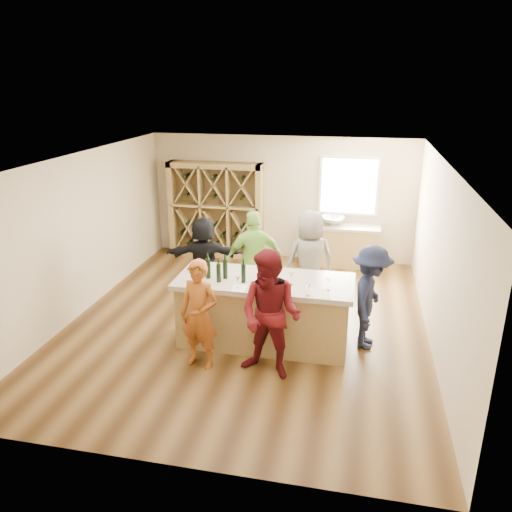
% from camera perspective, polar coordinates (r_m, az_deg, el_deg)
% --- Properties ---
extents(floor, '(6.00, 7.00, 0.10)m').
position_cam_1_polar(floor, '(8.76, -0.92, -7.80)').
color(floor, brown).
rests_on(floor, ground).
extents(ceiling, '(6.00, 7.00, 0.10)m').
position_cam_1_polar(ceiling, '(7.85, -1.04, 11.32)').
color(ceiling, white).
rests_on(ceiling, ground).
extents(wall_back, '(6.00, 0.10, 2.80)m').
position_cam_1_polar(wall_back, '(11.55, 2.97, 6.68)').
color(wall_back, '#C8B591').
rests_on(wall_back, ground).
extents(wall_front, '(6.00, 0.10, 2.80)m').
position_cam_1_polar(wall_front, '(5.09, -10.06, -11.22)').
color(wall_front, '#C8B591').
rests_on(wall_front, ground).
extents(wall_left, '(0.10, 7.00, 2.80)m').
position_cam_1_polar(wall_left, '(9.33, -19.58, 2.39)').
color(wall_left, '#C8B591').
rests_on(wall_left, ground).
extents(wall_right, '(0.10, 7.00, 2.80)m').
position_cam_1_polar(wall_right, '(8.11, 20.54, -0.25)').
color(wall_right, '#C8B591').
rests_on(wall_right, ground).
extents(window_frame, '(1.30, 0.06, 1.30)m').
position_cam_1_polar(window_frame, '(11.27, 10.55, 7.87)').
color(window_frame, white).
rests_on(window_frame, wall_back).
extents(window_pane, '(1.18, 0.01, 1.18)m').
position_cam_1_polar(window_pane, '(11.24, 10.55, 7.83)').
color(window_pane, white).
rests_on(window_pane, wall_back).
extents(wine_rack, '(2.20, 0.45, 2.20)m').
position_cam_1_polar(wine_rack, '(11.68, -4.59, 5.27)').
color(wine_rack, '#9B804A').
rests_on(wine_rack, floor).
extents(back_counter_base, '(1.60, 0.58, 0.86)m').
position_cam_1_polar(back_counter_base, '(11.35, 9.59, 1.10)').
color(back_counter_base, '#9B804A').
rests_on(back_counter_base, floor).
extents(back_counter_top, '(1.70, 0.62, 0.06)m').
position_cam_1_polar(back_counter_top, '(11.22, 9.73, 3.33)').
color(back_counter_top, '#B1A491').
rests_on(back_counter_top, back_counter_base).
extents(sink, '(0.54, 0.54, 0.19)m').
position_cam_1_polar(sink, '(11.19, 8.74, 4.00)').
color(sink, silver).
rests_on(sink, back_counter_top).
extents(faucet, '(0.02, 0.02, 0.30)m').
position_cam_1_polar(faucet, '(11.35, 8.81, 4.52)').
color(faucet, silver).
rests_on(faucet, back_counter_top).
extents(tasting_counter_base, '(2.60, 1.00, 1.00)m').
position_cam_1_polar(tasting_counter_base, '(7.89, 0.97, -6.57)').
color(tasting_counter_base, '#9B804A').
rests_on(tasting_counter_base, floor).
extents(tasting_counter_top, '(2.72, 1.12, 0.08)m').
position_cam_1_polar(tasting_counter_top, '(7.67, 0.99, -2.95)').
color(tasting_counter_top, '#B1A491').
rests_on(tasting_counter_top, tasting_counter_base).
extents(wine_bottle_a, '(0.10, 0.10, 0.31)m').
position_cam_1_polar(wine_bottle_a, '(7.68, -5.49, -1.42)').
color(wine_bottle_a, black).
rests_on(wine_bottle_a, tasting_counter_top).
extents(wine_bottle_b, '(0.09, 0.09, 0.29)m').
position_cam_1_polar(wine_bottle_b, '(7.53, -4.29, -1.94)').
color(wine_bottle_b, black).
rests_on(wine_bottle_b, tasting_counter_top).
extents(wine_bottle_c, '(0.09, 0.09, 0.30)m').
position_cam_1_polar(wine_bottle_c, '(7.65, -3.55, -1.51)').
color(wine_bottle_c, black).
rests_on(wine_bottle_c, tasting_counter_top).
extents(wine_bottle_e, '(0.09, 0.09, 0.28)m').
position_cam_1_polar(wine_bottle_e, '(7.49, -1.45, -2.02)').
color(wine_bottle_e, black).
rests_on(wine_bottle_e, tasting_counter_top).
extents(wine_glass_a, '(0.08, 0.08, 0.16)m').
position_cam_1_polar(wine_glass_a, '(7.31, -2.10, -3.08)').
color(wine_glass_a, white).
rests_on(wine_glass_a, tasting_counter_top).
extents(wine_glass_b, '(0.07, 0.07, 0.16)m').
position_cam_1_polar(wine_glass_b, '(7.17, 1.73, -3.58)').
color(wine_glass_b, white).
rests_on(wine_glass_b, tasting_counter_top).
extents(wine_glass_c, '(0.08, 0.08, 0.18)m').
position_cam_1_polar(wine_glass_c, '(7.09, 5.97, -3.87)').
color(wine_glass_c, white).
rests_on(wine_glass_c, tasting_counter_top).
extents(wine_glass_d, '(0.09, 0.09, 0.20)m').
position_cam_1_polar(wine_glass_d, '(7.43, 4.01, -2.60)').
color(wine_glass_d, white).
rests_on(wine_glass_d, tasting_counter_top).
extents(wine_glass_e, '(0.08, 0.08, 0.16)m').
position_cam_1_polar(wine_glass_e, '(7.30, 8.24, -3.33)').
color(wine_glass_e, white).
rests_on(wine_glass_e, tasting_counter_top).
extents(tasting_menu_a, '(0.22, 0.29, 0.00)m').
position_cam_1_polar(tasting_menu_a, '(7.34, -1.93, -3.69)').
color(tasting_menu_a, white).
rests_on(tasting_menu_a, tasting_counter_top).
extents(tasting_menu_b, '(0.28, 0.34, 0.00)m').
position_cam_1_polar(tasting_menu_b, '(7.28, 2.36, -3.87)').
color(tasting_menu_b, white).
rests_on(tasting_menu_b, tasting_counter_top).
extents(tasting_menu_c, '(0.31, 0.37, 0.00)m').
position_cam_1_polar(tasting_menu_c, '(7.21, 7.38, -4.28)').
color(tasting_menu_c, white).
rests_on(tasting_menu_c, tasting_counter_top).
extents(person_near_left, '(0.67, 0.54, 1.63)m').
position_cam_1_polar(person_near_left, '(7.19, -6.50, -6.67)').
color(person_near_left, '#994C19').
rests_on(person_near_left, floor).
extents(person_near_right, '(0.99, 0.70, 1.85)m').
position_cam_1_polar(person_near_right, '(6.87, 1.67, -6.79)').
color(person_near_right, '#590F14').
rests_on(person_near_right, floor).
extents(person_server, '(0.65, 1.13, 1.65)m').
position_cam_1_polar(person_server, '(7.84, 12.92, -4.65)').
color(person_server, '#191E38').
rests_on(person_server, floor).
extents(person_far_mid, '(1.17, 0.89, 1.79)m').
position_cam_1_polar(person_far_mid, '(9.04, -0.18, -0.34)').
color(person_far_mid, '#8CC64C').
rests_on(person_far_mid, floor).
extents(person_far_right, '(1.06, 0.90, 1.83)m').
position_cam_1_polar(person_far_right, '(8.92, 6.15, -0.60)').
color(person_far_right, slate).
rests_on(person_far_right, floor).
extents(person_far_left, '(1.55, 0.80, 1.59)m').
position_cam_1_polar(person_far_left, '(9.46, -5.95, -0.18)').
color(person_far_left, black).
rests_on(person_far_left, floor).
extents(wine_glass_f, '(0.07, 0.07, 0.18)m').
position_cam_1_polar(wine_glass_f, '(7.81, 0.92, -1.49)').
color(wine_glass_f, white).
rests_on(wine_glass_f, tasting_counter_top).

